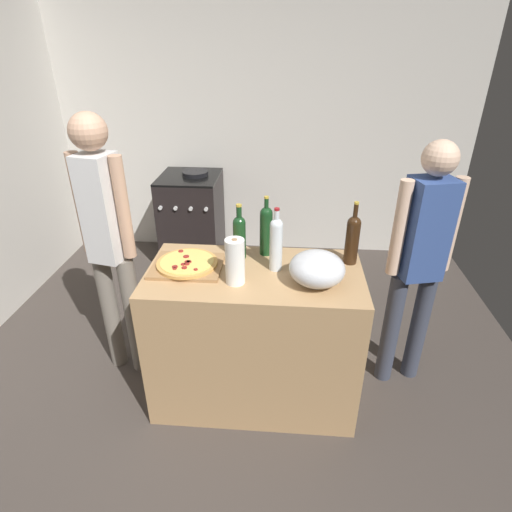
# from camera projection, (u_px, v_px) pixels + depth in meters

# --- Properties ---
(ground_plane) EXTENTS (4.39, 3.48, 0.02)m
(ground_plane) POSITION_uv_depth(u_px,v_px,m) (233.00, 324.00, 3.45)
(ground_plane) COLOR #3F3833
(kitchen_wall_rear) EXTENTS (4.39, 0.10, 2.60)m
(kitchen_wall_rear) POSITION_uv_depth(u_px,v_px,m) (249.00, 127.00, 4.15)
(kitchen_wall_rear) COLOR beige
(kitchen_wall_rear) RESTS_ON ground_plane
(counter) EXTENTS (1.23, 0.65, 0.92)m
(counter) POSITION_uv_depth(u_px,v_px,m) (255.00, 336.00, 2.57)
(counter) COLOR tan
(counter) RESTS_ON ground_plane
(cutting_board) EXTENTS (0.40, 0.32, 0.02)m
(cutting_board) POSITION_uv_depth(u_px,v_px,m) (187.00, 266.00, 2.40)
(cutting_board) COLOR #9E7247
(cutting_board) RESTS_ON counter
(pizza) EXTENTS (0.35, 0.35, 0.03)m
(pizza) POSITION_uv_depth(u_px,v_px,m) (187.00, 263.00, 2.39)
(pizza) COLOR tan
(pizza) RESTS_ON cutting_board
(mixing_bowl) EXTENTS (0.30, 0.30, 0.18)m
(mixing_bowl) POSITION_uv_depth(u_px,v_px,m) (317.00, 269.00, 2.21)
(mixing_bowl) COLOR #B2B2B7
(mixing_bowl) RESTS_ON counter
(paper_towel_roll) EXTENTS (0.10, 0.10, 0.26)m
(paper_towel_roll) POSITION_uv_depth(u_px,v_px,m) (235.00, 262.00, 2.20)
(paper_towel_roll) COLOR white
(paper_towel_roll) RESTS_ON counter
(wine_bottle_dark) EXTENTS (0.08, 0.08, 0.37)m
(wine_bottle_dark) POSITION_uv_depth(u_px,v_px,m) (266.00, 229.00, 2.48)
(wine_bottle_dark) COLOR #143819
(wine_bottle_dark) RESTS_ON counter
(wine_bottle_green) EXTENTS (0.07, 0.07, 0.37)m
(wine_bottle_green) POSITION_uv_depth(u_px,v_px,m) (276.00, 242.00, 2.31)
(wine_bottle_green) COLOR silver
(wine_bottle_green) RESTS_ON counter
(wine_bottle_amber) EXTENTS (0.08, 0.08, 0.34)m
(wine_bottle_amber) POSITION_uv_depth(u_px,v_px,m) (239.00, 235.00, 2.45)
(wine_bottle_amber) COLOR #143819
(wine_bottle_amber) RESTS_ON counter
(wine_bottle_clear) EXTENTS (0.08, 0.08, 0.38)m
(wine_bottle_clear) POSITION_uv_depth(u_px,v_px,m) (352.00, 238.00, 2.38)
(wine_bottle_clear) COLOR #331E0F
(wine_bottle_clear) RESTS_ON counter
(stove) EXTENTS (0.57, 0.63, 0.95)m
(stove) POSITION_uv_depth(u_px,v_px,m) (192.00, 219.00, 4.23)
(stove) COLOR black
(stove) RESTS_ON ground_plane
(person_in_stripes) EXTENTS (0.35, 0.23, 1.75)m
(person_in_stripes) POSITION_uv_depth(u_px,v_px,m) (108.00, 238.00, 2.54)
(person_in_stripes) COLOR slate
(person_in_stripes) RESTS_ON ground_plane
(person_in_red) EXTENTS (0.39, 0.25, 1.63)m
(person_in_red) POSITION_uv_depth(u_px,v_px,m) (420.00, 256.00, 2.48)
(person_in_red) COLOR #383D4C
(person_in_red) RESTS_ON ground_plane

